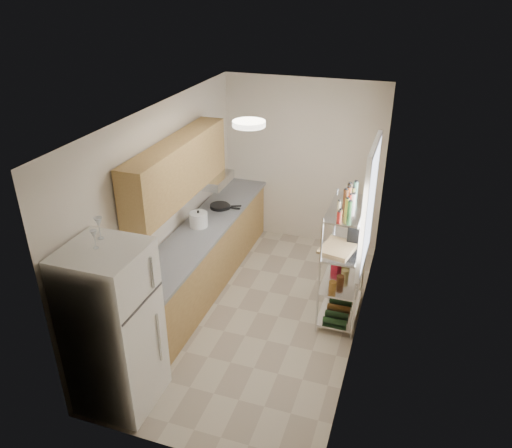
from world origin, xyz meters
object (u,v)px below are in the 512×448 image
at_px(rice_cooker, 199,219).
at_px(refrigerator, 114,329).
at_px(espresso_machine, 356,231).
at_px(frying_pan_large, 220,206).
at_px(cutting_board, 338,248).

bearing_deg(rice_cooker, refrigerator, -87.39).
bearing_deg(espresso_machine, frying_pan_large, 166.57).
relative_size(refrigerator, cutting_board, 3.81).
xyz_separation_m(frying_pan_large, espresso_machine, (2.02, -0.58, 0.23)).
bearing_deg(refrigerator, cutting_board, 47.85).
height_order(refrigerator, espresso_machine, refrigerator).
relative_size(rice_cooker, espresso_machine, 0.87).
bearing_deg(cutting_board, rice_cooker, 173.50).
bearing_deg(refrigerator, rice_cooker, 92.61).
height_order(rice_cooker, espresso_machine, espresso_machine).
bearing_deg(refrigerator, espresso_machine, 48.87).
bearing_deg(frying_pan_large, espresso_machine, -17.27).
bearing_deg(rice_cooker, frying_pan_large, 85.96).
bearing_deg(rice_cooker, cutting_board, -6.50).
relative_size(refrigerator, frying_pan_large, 6.29).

